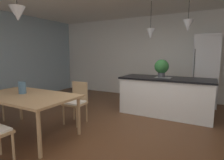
# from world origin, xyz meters

# --- Properties ---
(ground_plane) EXTENTS (10.00, 8.40, 0.04)m
(ground_plane) POSITION_xyz_m (0.00, 0.00, -0.02)
(ground_plane) COLOR brown
(wall_back_kitchen) EXTENTS (10.00, 0.12, 2.70)m
(wall_back_kitchen) POSITION_xyz_m (0.00, 3.26, 1.35)
(wall_back_kitchen) COLOR white
(wall_back_kitchen) RESTS_ON ground_plane
(dining_table) EXTENTS (1.80, 1.03, 0.74)m
(dining_table) POSITION_xyz_m (-1.52, -0.80, 0.68)
(dining_table) COLOR tan
(dining_table) RESTS_ON ground_plane
(chair_far_right) EXTENTS (0.41, 0.41, 0.87)m
(chair_far_right) POSITION_xyz_m (-1.12, 0.08, 0.47)
(chair_far_right) COLOR tan
(chair_far_right) RESTS_ON ground_plane
(kitchen_island) EXTENTS (2.14, 0.88, 0.91)m
(kitchen_island) POSITION_xyz_m (0.42, 1.55, 0.46)
(kitchen_island) COLOR white
(kitchen_island) RESTS_ON ground_plane
(refrigerator) EXTENTS (0.65, 0.67, 2.00)m
(refrigerator) POSITION_xyz_m (1.22, 2.86, 1.00)
(refrigerator) COLOR silver
(refrigerator) RESTS_ON ground_plane
(pendant_over_table) EXTENTS (0.26, 0.26, 0.69)m
(pendant_over_table) POSITION_xyz_m (-1.54, -0.85, 2.13)
(pendant_over_table) COLOR black
(pendant_over_island_main) EXTENTS (0.20, 0.20, 0.88)m
(pendant_over_island_main) POSITION_xyz_m (0.00, 1.55, 1.95)
(pendant_over_island_main) COLOR black
(pendant_over_island_aux) EXTENTS (0.22, 0.22, 0.76)m
(pendant_over_island_aux) POSITION_xyz_m (0.84, 1.55, 2.07)
(pendant_over_island_aux) COLOR black
(potted_plant_on_island) EXTENTS (0.34, 0.34, 0.43)m
(potted_plant_on_island) POSITION_xyz_m (0.30, 1.55, 1.15)
(potted_plant_on_island) COLOR #4C4C51
(potted_plant_on_island) RESTS_ON kitchen_island
(vase_on_dining_table) EXTENTS (0.13, 0.13, 0.22)m
(vase_on_dining_table) POSITION_xyz_m (-1.68, -0.77, 0.85)
(vase_on_dining_table) COLOR slate
(vase_on_dining_table) RESTS_ON dining_table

